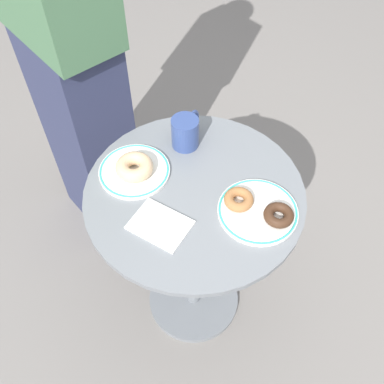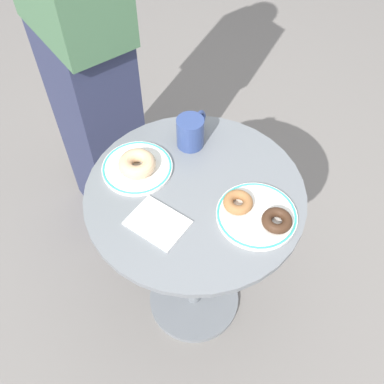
{
  "view_description": "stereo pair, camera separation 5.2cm",
  "coord_description": "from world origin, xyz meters",
  "px_view_note": "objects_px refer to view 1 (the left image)",
  "views": [
    {
      "loc": [
        0.39,
        -0.6,
        1.63
      ],
      "look_at": [
        0.01,
        -0.02,
        0.73
      ],
      "focal_mm": 40.12,
      "sensor_mm": 36.0,
      "label": 1
    },
    {
      "loc": [
        0.43,
        -0.57,
        1.63
      ],
      "look_at": [
        0.01,
        -0.02,
        0.73
      ],
      "focal_mm": 40.12,
      "sensor_mm": 36.0,
      "label": 2
    }
  ],
  "objects_px": {
    "paper_napkin": "(160,225)",
    "plate_right": "(258,211)",
    "donut_cinnamon": "(239,199)",
    "donut_chocolate": "(279,215)",
    "person_figure": "(67,52)",
    "coffee_mug": "(186,132)",
    "cafe_table": "(194,239)",
    "donut_glazed": "(134,167)",
    "plate_left": "(134,171)"
  },
  "relations": [
    {
      "from": "paper_napkin",
      "to": "plate_right",
      "type": "bearing_deg",
      "value": 42.62
    },
    {
      "from": "donut_cinnamon",
      "to": "paper_napkin",
      "type": "xyz_separation_m",
      "value": [
        -0.13,
        -0.17,
        -0.02
      ]
    },
    {
      "from": "donut_chocolate",
      "to": "donut_cinnamon",
      "type": "relative_size",
      "value": 1.0
    },
    {
      "from": "person_figure",
      "to": "paper_napkin",
      "type": "bearing_deg",
      "value": -28.0
    },
    {
      "from": "donut_cinnamon",
      "to": "coffee_mug",
      "type": "height_order",
      "value": "coffee_mug"
    },
    {
      "from": "cafe_table",
      "to": "donut_glazed",
      "type": "xyz_separation_m",
      "value": [
        -0.17,
        -0.04,
        0.28
      ]
    },
    {
      "from": "plate_right",
      "to": "donut_chocolate",
      "type": "distance_m",
      "value": 0.06
    },
    {
      "from": "donut_cinnamon",
      "to": "donut_glazed",
      "type": "bearing_deg",
      "value": -167.47
    },
    {
      "from": "plate_right",
      "to": "paper_napkin",
      "type": "relative_size",
      "value": 1.44
    },
    {
      "from": "plate_left",
      "to": "donut_chocolate",
      "type": "distance_m",
      "value": 0.41
    },
    {
      "from": "donut_chocolate",
      "to": "cafe_table",
      "type": "bearing_deg",
      "value": -171.15
    },
    {
      "from": "person_figure",
      "to": "plate_left",
      "type": "bearing_deg",
      "value": -26.09
    },
    {
      "from": "coffee_mug",
      "to": "donut_chocolate",
      "type": "bearing_deg",
      "value": -15.94
    },
    {
      "from": "donut_chocolate",
      "to": "paper_napkin",
      "type": "bearing_deg",
      "value": -143.72
    },
    {
      "from": "plate_right",
      "to": "coffee_mug",
      "type": "relative_size",
      "value": 1.73
    },
    {
      "from": "plate_left",
      "to": "paper_napkin",
      "type": "bearing_deg",
      "value": -32.5
    },
    {
      "from": "cafe_table",
      "to": "paper_napkin",
      "type": "bearing_deg",
      "value": -94.68
    },
    {
      "from": "coffee_mug",
      "to": "plate_right",
      "type": "bearing_deg",
      "value": -19.57
    },
    {
      "from": "plate_left",
      "to": "coffee_mug",
      "type": "bearing_deg",
      "value": 71.74
    },
    {
      "from": "coffee_mug",
      "to": "donut_glazed",
      "type": "bearing_deg",
      "value": -105.83
    },
    {
      "from": "plate_left",
      "to": "donut_glazed",
      "type": "distance_m",
      "value": 0.03
    },
    {
      "from": "plate_left",
      "to": "plate_right",
      "type": "relative_size",
      "value": 0.95
    },
    {
      "from": "plate_left",
      "to": "paper_napkin",
      "type": "height_order",
      "value": "plate_left"
    },
    {
      "from": "donut_glazed",
      "to": "person_figure",
      "type": "xyz_separation_m",
      "value": [
        -0.42,
        0.21,
        0.09
      ]
    },
    {
      "from": "plate_left",
      "to": "donut_glazed",
      "type": "bearing_deg",
      "value": -31.83
    },
    {
      "from": "donut_cinnamon",
      "to": "cafe_table",
      "type": "bearing_deg",
      "value": -169.15
    },
    {
      "from": "donut_glazed",
      "to": "paper_napkin",
      "type": "relative_size",
      "value": 0.71
    },
    {
      "from": "paper_napkin",
      "to": "coffee_mug",
      "type": "relative_size",
      "value": 1.2
    },
    {
      "from": "paper_napkin",
      "to": "donut_chocolate",
      "type": "bearing_deg",
      "value": 36.28
    },
    {
      "from": "plate_right",
      "to": "coffee_mug",
      "type": "distance_m",
      "value": 0.32
    },
    {
      "from": "cafe_table",
      "to": "plate_right",
      "type": "distance_m",
      "value": 0.31
    },
    {
      "from": "paper_napkin",
      "to": "person_figure",
      "type": "bearing_deg",
      "value": 152.0
    },
    {
      "from": "donut_chocolate",
      "to": "paper_napkin",
      "type": "distance_m",
      "value": 0.3
    },
    {
      "from": "plate_right",
      "to": "person_figure",
      "type": "xyz_separation_m",
      "value": [
        -0.76,
        0.13,
        0.11
      ]
    },
    {
      "from": "person_figure",
      "to": "coffee_mug",
      "type": "bearing_deg",
      "value": -3.46
    },
    {
      "from": "donut_cinnamon",
      "to": "paper_napkin",
      "type": "distance_m",
      "value": 0.21
    },
    {
      "from": "person_figure",
      "to": "donut_cinnamon",
      "type": "bearing_deg",
      "value": -11.22
    },
    {
      "from": "cafe_table",
      "to": "donut_cinnamon",
      "type": "xyz_separation_m",
      "value": [
        0.12,
        0.02,
        0.28
      ]
    },
    {
      "from": "donut_chocolate",
      "to": "donut_glazed",
      "type": "bearing_deg",
      "value": -169.07
    },
    {
      "from": "plate_right",
      "to": "cafe_table",
      "type": "bearing_deg",
      "value": -170.07
    },
    {
      "from": "plate_left",
      "to": "donut_cinnamon",
      "type": "height_order",
      "value": "donut_cinnamon"
    },
    {
      "from": "plate_left",
      "to": "coffee_mug",
      "type": "relative_size",
      "value": 1.63
    },
    {
      "from": "coffee_mug",
      "to": "plate_left",
      "type": "bearing_deg",
      "value": -108.26
    },
    {
      "from": "paper_napkin",
      "to": "person_figure",
      "type": "height_order",
      "value": "person_figure"
    },
    {
      "from": "donut_chocolate",
      "to": "coffee_mug",
      "type": "bearing_deg",
      "value": 164.06
    },
    {
      "from": "plate_right",
      "to": "donut_cinnamon",
      "type": "height_order",
      "value": "donut_cinnamon"
    },
    {
      "from": "plate_left",
      "to": "plate_right",
      "type": "xyz_separation_m",
      "value": [
        0.35,
        0.07,
        0.0
      ]
    },
    {
      "from": "cafe_table",
      "to": "donut_glazed",
      "type": "distance_m",
      "value": 0.33
    },
    {
      "from": "plate_left",
      "to": "donut_glazed",
      "type": "height_order",
      "value": "donut_glazed"
    },
    {
      "from": "donut_chocolate",
      "to": "paper_napkin",
      "type": "height_order",
      "value": "donut_chocolate"
    }
  ]
}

